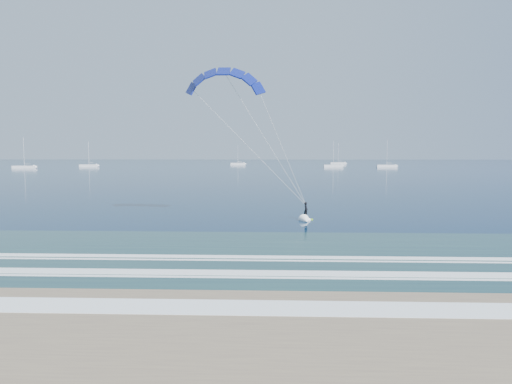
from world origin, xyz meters
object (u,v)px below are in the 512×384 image
object	(u,v)px
sailboat_1	(89,166)
sailboat_3	(333,166)
sailboat_5	(387,166)
sailboat_2	(238,164)
kitesurfer_rig	(263,136)
sailboat_4	(338,163)
sailboat_0	(24,167)

from	to	relation	value
sailboat_1	sailboat_3	distance (m)	118.37
sailboat_5	sailboat_2	bearing A→B (deg)	152.56
sailboat_5	kitesurfer_rig	bearing A→B (deg)	-107.56
kitesurfer_rig	sailboat_3	xyz separation A→B (m)	(29.71, 173.66, -7.81)
sailboat_5	sailboat_3	bearing A→B (deg)	-179.27
kitesurfer_rig	sailboat_1	distance (m)	195.49
sailboat_1	sailboat_4	xyz separation A→B (m)	(128.59, 55.30, 0.00)
sailboat_2	sailboat_3	world-z (taller)	sailboat_3
kitesurfer_rig	sailboat_4	size ratio (longest dim) A/B	1.29
sailboat_3	sailboat_0	bearing A→B (deg)	-171.12
sailboat_5	sailboat_4	bearing A→B (deg)	105.29
sailboat_0	sailboat_1	size ratio (longest dim) A/B	1.11
sailboat_1	sailboat_2	distance (m)	79.62
sailboat_4	sailboat_5	bearing A→B (deg)	-74.71
kitesurfer_rig	sailboat_2	xyz separation A→B (m)	(-18.88, 212.39, -7.82)
kitesurfer_rig	sailboat_5	xyz separation A→B (m)	(55.07, 173.99, -7.81)
kitesurfer_rig	sailboat_3	distance (m)	176.36
sailboat_1	sailboat_2	bearing A→B (deg)	28.79
sailboat_1	sailboat_5	bearing A→B (deg)	-0.03
sailboat_3	sailboat_4	xyz separation A→B (m)	(10.22, 55.69, -0.00)
sailboat_1	sailboat_2	world-z (taller)	sailboat_1
sailboat_3	sailboat_5	size ratio (longest dim) A/B	0.97
sailboat_0	sailboat_1	xyz separation A→B (m)	(19.94, 21.99, -0.01)
sailboat_1	sailboat_5	distance (m)	143.73
sailboat_1	sailboat_3	bearing A→B (deg)	-0.19
sailboat_1	sailboat_4	distance (m)	139.98
sailboat_1	sailboat_2	xyz separation A→B (m)	(69.78, 38.34, -0.01)
kitesurfer_rig	sailboat_2	distance (m)	213.37
sailboat_0	sailboat_5	bearing A→B (deg)	7.63
sailboat_0	sailboat_1	world-z (taller)	sailboat_0
sailboat_4	sailboat_3	bearing A→B (deg)	-100.40
sailboat_3	sailboat_4	distance (m)	56.62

